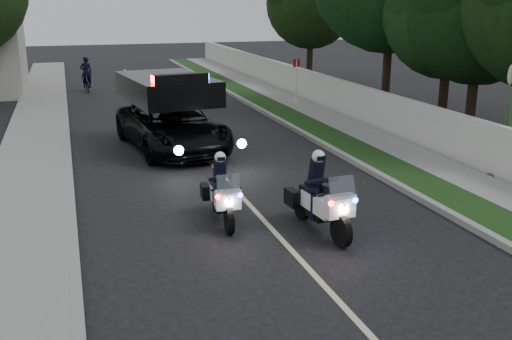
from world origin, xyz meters
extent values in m
plane|color=black|center=(0.00, 0.00, 0.00)|extent=(120.00, 120.00, 0.00)
cube|color=gray|center=(4.10, 10.00, 0.07)|extent=(0.20, 60.00, 0.15)
cube|color=#193814|center=(4.80, 10.00, 0.08)|extent=(1.20, 60.00, 0.16)
cube|color=gray|center=(6.10, 10.00, 0.08)|extent=(1.40, 60.00, 0.16)
cube|color=beige|center=(7.10, 10.00, 0.75)|extent=(0.22, 60.00, 1.50)
cube|color=gray|center=(-4.10, 10.00, 0.07)|extent=(0.20, 60.00, 0.15)
cube|color=gray|center=(-5.20, 10.00, 0.08)|extent=(2.00, 60.00, 0.16)
cube|color=#BFB78C|center=(0.00, 10.00, 0.00)|extent=(0.12, 50.00, 0.01)
imported|color=black|center=(-0.78, 11.02, 0.00)|extent=(3.37, 6.01, 2.78)
imported|color=black|center=(-2.91, 25.13, 0.00)|extent=(0.60, 1.58, 0.82)
imported|color=black|center=(-2.91, 25.13, 0.00)|extent=(0.60, 0.41, 1.64)
camera|label=1|loc=(-3.97, -8.14, 4.78)|focal=42.03mm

